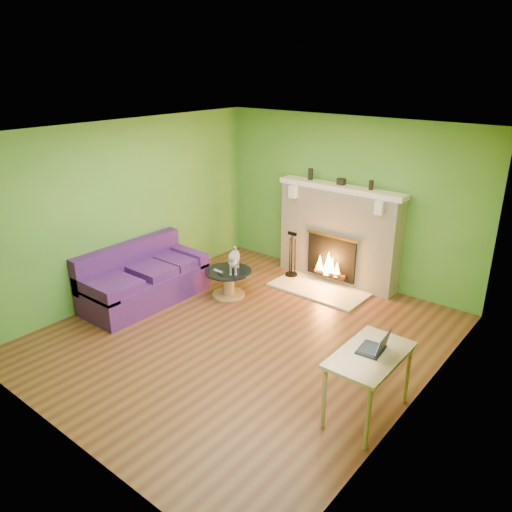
{
  "coord_description": "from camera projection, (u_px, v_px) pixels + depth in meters",
  "views": [
    {
      "loc": [
        3.69,
        -4.32,
        3.34
      ],
      "look_at": [
        -0.13,
        0.4,
        0.97
      ],
      "focal_mm": 35.0,
      "sensor_mm": 36.0,
      "label": 1
    }
  ],
  "objects": [
    {
      "name": "laptop",
      "position": [
        372.0,
        341.0,
        4.81
      ],
      "size": [
        0.29,
        0.32,
        0.22
      ],
      "primitive_type": null,
      "rotation": [
        0.0,
        0.0,
        0.11
      ],
      "color": "black",
      "rests_on": "desk"
    },
    {
      "name": "fire_tools",
      "position": [
        292.0,
        254.0,
        8.14
      ],
      "size": [
        0.2,
        0.2,
        0.76
      ],
      "primitive_type": null,
      "color": "black",
      "rests_on": "hearth"
    },
    {
      "name": "sofa",
      "position": [
        143.0,
        280.0,
        7.38
      ],
      "size": [
        0.87,
        1.86,
        0.84
      ],
      "color": "#42175A",
      "rests_on": "floor"
    },
    {
      "name": "remote_black",
      "position": [
        221.0,
        274.0,
        7.35
      ],
      "size": [
        0.17,
        0.08,
        0.02
      ],
      "primitive_type": "cube",
      "rotation": [
        0.0,
        0.0,
        -0.25
      ],
      "color": "black",
      "rests_on": "coffee_table"
    },
    {
      "name": "wall_right",
      "position": [
        425.0,
        293.0,
        4.72
      ],
      "size": [
        0.0,
        5.0,
        5.0
      ],
      "primitive_type": "plane",
      "rotation": [
        1.57,
        0.0,
        -1.57
      ],
      "color": "#468C2D",
      "rests_on": "floor"
    },
    {
      "name": "coffee_table",
      "position": [
        228.0,
        281.0,
        7.56
      ],
      "size": [
        0.71,
        0.71,
        0.4
      ],
      "color": "tan",
      "rests_on": "floor"
    },
    {
      "name": "mantel_vase_left",
      "position": [
        311.0,
        174.0,
        7.92
      ],
      "size": [
        0.08,
        0.08,
        0.18
      ],
      "primitive_type": "cylinder",
      "color": "black",
      "rests_on": "mantel"
    },
    {
      "name": "wall_left",
      "position": [
        127.0,
        210.0,
        7.35
      ],
      "size": [
        0.0,
        5.0,
        5.0
      ],
      "primitive_type": "plane",
      "rotation": [
        1.57,
        0.0,
        1.57
      ],
      "color": "#468C2D",
      "rests_on": "floor"
    },
    {
      "name": "window_frame",
      "position": [
        384.0,
        302.0,
        3.98
      ],
      "size": [
        0.0,
        1.2,
        1.2
      ],
      "primitive_type": "plane",
      "rotation": [
        1.57,
        0.0,
        -1.57
      ],
      "color": "silver",
      "rests_on": "wall_right"
    },
    {
      "name": "desk",
      "position": [
        370.0,
        361.0,
        4.83
      ],
      "size": [
        0.56,
        0.97,
        0.72
      ],
      "color": "tan",
      "rests_on": "floor"
    },
    {
      "name": "fireplace",
      "position": [
        338.0,
        235.0,
        7.9
      ],
      "size": [
        2.1,
        0.46,
        1.58
      ],
      "color": "beige",
      "rests_on": "floor"
    },
    {
      "name": "mantel_vase_right",
      "position": [
        371.0,
        185.0,
        7.31
      ],
      "size": [
        0.07,
        0.07,
        0.14
      ],
      "primitive_type": "cylinder",
      "color": "black",
      "rests_on": "mantel"
    },
    {
      "name": "wall_front",
      "position": [
        53.0,
        319.0,
        4.22
      ],
      "size": [
        5.0,
        0.0,
        5.0
      ],
      "primitive_type": "plane",
      "rotation": [
        -1.57,
        0.0,
        0.0
      ],
      "color": "#468C2D",
      "rests_on": "floor"
    },
    {
      "name": "cat",
      "position": [
        234.0,
        260.0,
        7.42
      ],
      "size": [
        0.52,
        0.62,
        0.37
      ],
      "primitive_type": null,
      "rotation": [
        0.0,
        0.0,
        0.61
      ],
      "color": "slate",
      "rests_on": "coffee_table"
    },
    {
      "name": "window_pane",
      "position": [
        383.0,
        301.0,
        3.98
      ],
      "size": [
        0.0,
        1.06,
        1.06
      ],
      "primitive_type": "plane",
      "rotation": [
        1.57,
        0.0,
        -1.57
      ],
      "color": "white",
      "rests_on": "wall_right"
    },
    {
      "name": "remote_silver",
      "position": [
        218.0,
        271.0,
        7.47
      ],
      "size": [
        0.17,
        0.06,
        0.02
      ],
      "primitive_type": "cube",
      "rotation": [
        0.0,
        0.0,
        -0.1
      ],
      "color": "gray",
      "rests_on": "coffee_table"
    },
    {
      "name": "mantel_box",
      "position": [
        341.0,
        182.0,
        7.61
      ],
      "size": [
        0.12,
        0.08,
        0.1
      ],
      "primitive_type": "cube",
      "color": "black",
      "rests_on": "mantel"
    },
    {
      "name": "wall_back",
      "position": [
        346.0,
        200.0,
        7.85
      ],
      "size": [
        5.0,
        0.0,
        5.0
      ],
      "primitive_type": "plane",
      "rotation": [
        1.57,
        0.0,
        0.0
      ],
      "color": "#468C2D",
      "rests_on": "floor"
    },
    {
      "name": "mantel",
      "position": [
        341.0,
        188.0,
        7.61
      ],
      "size": [
        2.1,
        0.28,
        0.08
      ],
      "primitive_type": "cube",
      "color": "silver",
      "rests_on": "fireplace"
    },
    {
      "name": "ceiling",
      "position": [
        243.0,
        133.0,
        5.56
      ],
      "size": [
        5.0,
        5.0,
        0.0
      ],
      "primitive_type": "plane",
      "rotation": [
        3.14,
        0.0,
        0.0
      ],
      "color": "white",
      "rests_on": "wall_back"
    },
    {
      "name": "floor",
      "position": [
        245.0,
        336.0,
        6.51
      ],
      "size": [
        5.0,
        5.0,
        0.0
      ],
      "primitive_type": "plane",
      "color": "#572B18",
      "rests_on": "ground"
    },
    {
      "name": "hearth",
      "position": [
        319.0,
        289.0,
        7.81
      ],
      "size": [
        1.5,
        0.75,
        0.03
      ],
      "primitive_type": "cube",
      "color": "beige",
      "rests_on": "floor"
    }
  ]
}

